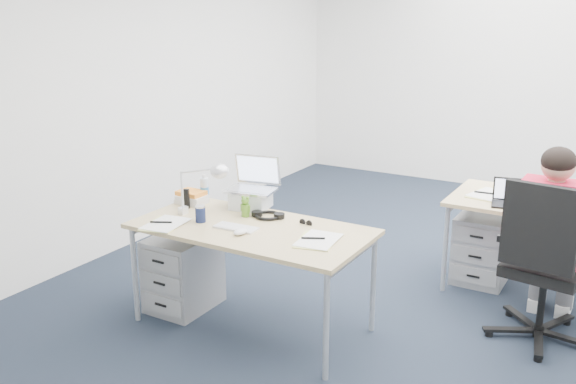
{
  "coord_description": "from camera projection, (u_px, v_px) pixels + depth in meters",
  "views": [
    {
      "loc": [
        1.14,
        -4.37,
        2.15
      ],
      "look_at": [
        -1.12,
        -0.5,
        0.85
      ],
      "focal_mm": 40.0,
      "sensor_mm": 36.0,
      "label": 1
    }
  ],
  "objects": [
    {
      "name": "can_koozie",
      "position": [
        200.0,
        214.0,
        4.38
      ],
      "size": [
        0.09,
        0.09,
        0.12
      ],
      "primitive_type": "cylinder",
      "rotation": [
        0.0,
        0.0,
        0.29
      ],
      "color": "#141D41",
      "rests_on": "desk_near"
    },
    {
      "name": "far_papers",
      "position": [
        487.0,
        195.0,
        5.02
      ],
      "size": [
        0.31,
        0.38,
        0.01
      ],
      "primitive_type": "cube",
      "rotation": [
        0.0,
        0.0,
        -0.22
      ],
      "color": "white",
      "rests_on": "desk_far"
    },
    {
      "name": "seated_person",
      "position": [
        552.0,
        239.0,
        4.28
      ],
      "size": [
        0.4,
        0.69,
        1.3
      ],
      "rotation": [
        0.0,
        0.0,
        -0.01
      ],
      "color": "red",
      "rests_on": "ground"
    },
    {
      "name": "papers_right",
      "position": [
        316.0,
        240.0,
        4.03
      ],
      "size": [
        0.28,
        0.36,
        0.01
      ],
      "primitive_type": "cube",
      "rotation": [
        0.0,
        0.0,
        0.16
      ],
      "color": "#D3D57B",
      "rests_on": "desk_near"
    },
    {
      "name": "floor",
      "position": [
        451.0,
        306.0,
        4.78
      ],
      "size": [
        7.0,
        7.0,
        0.0
      ],
      "primitive_type": "plane",
      "color": "black",
      "rests_on": "ground"
    },
    {
      "name": "book_stack",
      "position": [
        192.0,
        197.0,
        4.8
      ],
      "size": [
        0.22,
        0.17,
        0.1
      ],
      "primitive_type": "cube",
      "rotation": [
        0.0,
        0.0,
        0.06
      ],
      "color": "silver",
      "rests_on": "desk_near"
    },
    {
      "name": "dark_laptop",
      "position": [
        513.0,
        193.0,
        4.72
      ],
      "size": [
        0.33,
        0.33,
        0.21
      ],
      "primitive_type": null,
      "rotation": [
        0.0,
        0.0,
        0.2
      ],
      "color": "black",
      "rests_on": "desk_far"
    },
    {
      "name": "office_chair",
      "position": [
        541.0,
        296.0,
        4.23
      ],
      "size": [
        0.8,
        0.8,
        1.12
      ],
      "rotation": [
        0.0,
        0.0,
        -0.14
      ],
      "color": "black",
      "rests_on": "ground"
    },
    {
      "name": "papers_left",
      "position": [
        164.0,
        224.0,
        4.34
      ],
      "size": [
        0.28,
        0.35,
        0.01
      ],
      "primitive_type": "cube",
      "rotation": [
        0.0,
        0.0,
        0.18
      ],
      "color": "#D3D57B",
      "rests_on": "desk_near"
    },
    {
      "name": "water_bottle",
      "position": [
        205.0,
        188.0,
        4.84
      ],
      "size": [
        0.07,
        0.07,
        0.21
      ],
      "primitive_type": "cylinder",
      "rotation": [
        0.0,
        0.0,
        -0.12
      ],
      "color": "silver",
      "rests_on": "desk_near"
    },
    {
      "name": "drawer_pedestal_near",
      "position": [
        183.0,
        272.0,
        4.71
      ],
      "size": [
        0.4,
        0.5,
        0.55
      ],
      "primitive_type": "cube",
      "color": "#96979A",
      "rests_on": "ground"
    },
    {
      "name": "bear_figurine",
      "position": [
        245.0,
        206.0,
        4.49
      ],
      "size": [
        0.09,
        0.08,
        0.15
      ],
      "primitive_type": null,
      "rotation": [
        0.0,
        0.0,
        -0.25
      ],
      "color": "#3A741E",
      "rests_on": "desk_near"
    },
    {
      "name": "desk_far",
      "position": [
        561.0,
        211.0,
        4.79
      ],
      "size": [
        1.6,
        0.8,
        0.73
      ],
      "color": "tan",
      "rests_on": "ground"
    },
    {
      "name": "drawer_pedestal_far",
      "position": [
        483.0,
        247.0,
        5.19
      ],
      "size": [
        0.4,
        0.5,
        0.55
      ],
      "primitive_type": "cube",
      "color": "#96979A",
      "rests_on": "ground"
    },
    {
      "name": "sunglasses",
      "position": [
        306.0,
        223.0,
        4.34
      ],
      "size": [
        0.1,
        0.06,
        0.02
      ],
      "primitive_type": null,
      "rotation": [
        0.0,
        0.0,
        -0.09
      ],
      "color": "black",
      "rests_on": "desk_near"
    },
    {
      "name": "cordless_phone",
      "position": [
        187.0,
        199.0,
        4.67
      ],
      "size": [
        0.04,
        0.03,
        0.15
      ],
      "primitive_type": "cube",
      "rotation": [
        0.0,
        0.0,
        0.24
      ],
      "color": "black",
      "rests_on": "desk_near"
    },
    {
      "name": "wireless_keyboard",
      "position": [
        236.0,
        227.0,
        4.26
      ],
      "size": [
        0.3,
        0.14,
        0.01
      ],
      "primitive_type": "cube",
      "rotation": [
        0.0,
        0.0,
        0.05
      ],
      "color": "white",
      "rests_on": "desk_near"
    },
    {
      "name": "computer_mouse",
      "position": [
        240.0,
        232.0,
        4.14
      ],
      "size": [
        0.09,
        0.11,
        0.04
      ],
      "primitive_type": "ellipsoid",
      "rotation": [
        0.0,
        0.0,
        -0.27
      ],
      "color": "white",
      "rests_on": "desk_near"
    },
    {
      "name": "desk_lamp",
      "position": [
        196.0,
        188.0,
        4.45
      ],
      "size": [
        0.39,
        0.18,
        0.43
      ],
      "primitive_type": null,
      "rotation": [
        0.0,
        0.0,
        -0.11
      ],
      "color": "silver",
      "rests_on": "desk_near"
    },
    {
      "name": "desk_near",
      "position": [
        251.0,
        233.0,
        4.31
      ],
      "size": [
        1.6,
        0.8,
        0.73
      ],
      "color": "tan",
      "rests_on": "ground"
    },
    {
      "name": "headphones",
      "position": [
        268.0,
        215.0,
        4.49
      ],
      "size": [
        0.28,
        0.24,
        0.04
      ],
      "primitive_type": null,
      "rotation": [
        0.0,
        0.0,
        0.22
      ],
      "color": "black",
      "rests_on": "desk_near"
    },
    {
      "name": "silver_laptop",
      "position": [
        250.0,
        184.0,
        4.65
      ],
      "size": [
        0.39,
        0.33,
        0.37
      ],
      "primitive_type": null,
      "rotation": [
        0.0,
        0.0,
        0.19
      ],
      "color": "silver",
      "rests_on": "desk_near"
    },
    {
      "name": "room",
      "position": [
        469.0,
        74.0,
        4.3
      ],
      "size": [
        6.02,
        7.02,
        2.8
      ],
      "color": "white",
      "rests_on": "ground"
    }
  ]
}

